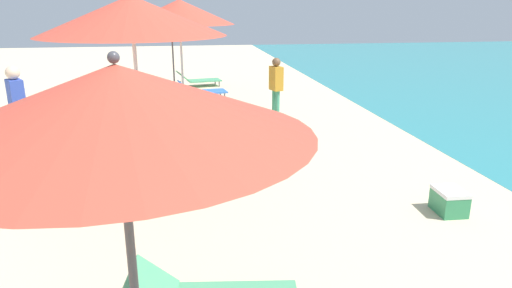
# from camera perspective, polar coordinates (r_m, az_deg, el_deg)

# --- Properties ---
(umbrella_fourth) EXTENTS (1.96, 1.96, 2.53)m
(umbrella_fourth) POSITION_cam_1_polar(r_m,az_deg,el_deg) (2.33, -16.93, 5.06)
(umbrella_fourth) COLOR #4C4C51
(umbrella_fourth) RESTS_ON ground
(umbrella_fifth) EXTENTS (2.37, 2.37, 2.91)m
(umbrella_fifth) POSITION_cam_1_polar(r_m,az_deg,el_deg) (6.12, -15.26, 15.19)
(umbrella_fifth) COLOR silver
(umbrella_fifth) RESTS_ON ground
(lounger_fifth_shoreside) EXTENTS (1.54, 0.92, 0.51)m
(lounger_fifth_shoreside) POSITION_cam_1_polar(r_m,az_deg,el_deg) (7.55, -4.75, -2.14)
(lounger_fifth_shoreside) COLOR #4CA572
(lounger_fifth_shoreside) RESTS_ON ground
(umbrella_sixth) EXTENTS (2.40, 2.40, 2.90)m
(umbrella_sixth) POSITION_cam_1_polar(r_m,az_deg,el_deg) (10.49, -9.54, 15.96)
(umbrella_sixth) COLOR silver
(umbrella_sixth) RESTS_ON ground
(lounger_sixth_shoreside) EXTENTS (1.35, 0.76, 0.65)m
(lounger_sixth_shoreside) POSITION_cam_1_polar(r_m,az_deg,el_deg) (11.79, -5.25, 5.19)
(lounger_sixth_shoreside) COLOR #4CA572
(lounger_sixth_shoreside) RESTS_ON ground
(lounger_sixth_inland) EXTENTS (1.27, 0.73, 0.64)m
(lounger_sixth_inland) POSITION_cam_1_polar(r_m,az_deg,el_deg) (9.86, -6.00, 2.78)
(lounger_sixth_inland) COLOR #4CA572
(lounger_sixth_inland) RESTS_ON ground
(umbrella_farthest) EXTENTS (2.48, 2.48, 2.62)m
(umbrella_farthest) POSITION_cam_1_polar(r_m,az_deg,el_deg) (14.57, -10.58, 15.22)
(umbrella_farthest) COLOR #4C4C51
(umbrella_farthest) RESTS_ON ground
(lounger_farthest_shoreside) EXTENTS (1.59, 0.91, 0.55)m
(lounger_farthest_shoreside) POSITION_cam_1_polar(r_m,az_deg,el_deg) (16.05, -7.25, 8.03)
(lounger_farthest_shoreside) COLOR #4CA572
(lounger_farthest_shoreside) RESTS_ON ground
(lounger_farthest_inland) EXTENTS (1.48, 0.86, 0.60)m
(lounger_farthest_inland) POSITION_cam_1_polar(r_m,az_deg,el_deg) (13.67, -6.83, 6.67)
(lounger_farthest_inland) COLOR blue
(lounger_farthest_inland) RESTS_ON ground
(person_walking_near) EXTENTS (0.30, 0.40, 1.53)m
(person_walking_near) POSITION_cam_1_polar(r_m,az_deg,el_deg) (11.05, 2.52, 7.57)
(person_walking_near) COLOR #3F9972
(person_walking_near) RESTS_ON ground
(person_walking_far) EXTENTS (0.37, 0.42, 1.74)m
(person_walking_far) POSITION_cam_1_polar(r_m,az_deg,el_deg) (8.97, -27.65, 4.36)
(person_walking_far) COLOR #3F9972
(person_walking_far) RESTS_ON ground
(cooler_box) EXTENTS (0.38, 0.48, 0.34)m
(cooler_box) POSITION_cam_1_polar(r_m,az_deg,el_deg) (6.80, 23.00, -6.58)
(cooler_box) COLOR #338C59
(cooler_box) RESTS_ON ground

